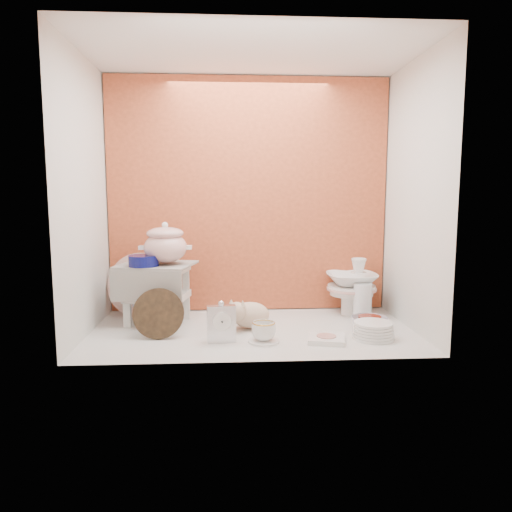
{
  "coord_description": "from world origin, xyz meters",
  "views": [
    {
      "loc": [
        -0.14,
        -2.58,
        0.76
      ],
      "look_at": [
        0.02,
        0.02,
        0.42
      ],
      "focal_mm": 33.27,
      "sensor_mm": 36.0,
      "label": 1
    }
  ],
  "objects_px": {
    "blue_white_vase": "(154,297)",
    "mantel_clock": "(221,322)",
    "floral_platter": "(140,285)",
    "plush_pig": "(250,314)",
    "gold_rim_teacup": "(264,331)",
    "crystal_bowl": "(370,323)",
    "porcelain_tower": "(352,286)",
    "soup_tureen": "(165,243)",
    "step_stool": "(157,293)",
    "dinner_plate_stack": "(373,330)"
  },
  "relations": [
    {
      "from": "gold_rim_teacup",
      "to": "crystal_bowl",
      "type": "distance_m",
      "value": 0.66
    },
    {
      "from": "dinner_plate_stack",
      "to": "porcelain_tower",
      "type": "distance_m",
      "value": 0.54
    },
    {
      "from": "plush_pig",
      "to": "dinner_plate_stack",
      "type": "relative_size",
      "value": 1.25
    },
    {
      "from": "blue_white_vase",
      "to": "mantel_clock",
      "type": "distance_m",
      "value": 0.64
    },
    {
      "from": "soup_tureen",
      "to": "gold_rim_teacup",
      "type": "relative_size",
      "value": 2.31
    },
    {
      "from": "mantel_clock",
      "to": "crystal_bowl",
      "type": "distance_m",
      "value": 0.87
    },
    {
      "from": "crystal_bowl",
      "to": "plush_pig",
      "type": "bearing_deg",
      "value": 177.08
    },
    {
      "from": "plush_pig",
      "to": "crystal_bowl",
      "type": "relative_size",
      "value": 1.33
    },
    {
      "from": "dinner_plate_stack",
      "to": "crystal_bowl",
      "type": "relative_size",
      "value": 1.07
    },
    {
      "from": "gold_rim_teacup",
      "to": "dinner_plate_stack",
      "type": "height_order",
      "value": "gold_rim_teacup"
    },
    {
      "from": "porcelain_tower",
      "to": "dinner_plate_stack",
      "type": "bearing_deg",
      "value": -91.79
    },
    {
      "from": "mantel_clock",
      "to": "plush_pig",
      "type": "distance_m",
      "value": 0.29
    },
    {
      "from": "blue_white_vase",
      "to": "crystal_bowl",
      "type": "xyz_separation_m",
      "value": [
        1.26,
        -0.29,
        -0.1
      ]
    },
    {
      "from": "step_stool",
      "to": "plush_pig",
      "type": "xyz_separation_m",
      "value": [
        0.54,
        -0.15,
        -0.1
      ]
    },
    {
      "from": "gold_rim_teacup",
      "to": "porcelain_tower",
      "type": "relative_size",
      "value": 0.35
    },
    {
      "from": "soup_tureen",
      "to": "gold_rim_teacup",
      "type": "distance_m",
      "value": 0.78
    },
    {
      "from": "soup_tureen",
      "to": "floral_platter",
      "type": "relative_size",
      "value": 0.71
    },
    {
      "from": "floral_platter",
      "to": "mantel_clock",
      "type": "relative_size",
      "value": 1.89
    },
    {
      "from": "blue_white_vase",
      "to": "mantel_clock",
      "type": "xyz_separation_m",
      "value": [
        0.42,
        -0.49,
        -0.03
      ]
    },
    {
      "from": "floral_platter",
      "to": "blue_white_vase",
      "type": "relative_size",
      "value": 1.49
    },
    {
      "from": "step_stool",
      "to": "crystal_bowl",
      "type": "relative_size",
      "value": 1.99
    },
    {
      "from": "gold_rim_teacup",
      "to": "dinner_plate_stack",
      "type": "bearing_deg",
      "value": 2.83
    },
    {
      "from": "plush_pig",
      "to": "mantel_clock",
      "type": "bearing_deg",
      "value": -141.25
    },
    {
      "from": "blue_white_vase",
      "to": "step_stool",
      "type": "bearing_deg",
      "value": -69.55
    },
    {
      "from": "mantel_clock",
      "to": "porcelain_tower",
      "type": "height_order",
      "value": "porcelain_tower"
    },
    {
      "from": "floral_platter",
      "to": "mantel_clock",
      "type": "bearing_deg",
      "value": -47.48
    },
    {
      "from": "blue_white_vase",
      "to": "gold_rim_teacup",
      "type": "distance_m",
      "value": 0.82
    },
    {
      "from": "gold_rim_teacup",
      "to": "dinner_plate_stack",
      "type": "xyz_separation_m",
      "value": [
        0.59,
        0.03,
        -0.02
      ]
    },
    {
      "from": "step_stool",
      "to": "dinner_plate_stack",
      "type": "xyz_separation_m",
      "value": [
        1.18,
        -0.38,
        -0.13
      ]
    },
    {
      "from": "gold_rim_teacup",
      "to": "soup_tureen",
      "type": "bearing_deg",
      "value": 144.91
    },
    {
      "from": "soup_tureen",
      "to": "crystal_bowl",
      "type": "xyz_separation_m",
      "value": [
        1.16,
        -0.16,
        -0.45
      ]
    },
    {
      "from": "step_stool",
      "to": "blue_white_vase",
      "type": "height_order",
      "value": "step_stool"
    },
    {
      "from": "soup_tureen",
      "to": "porcelain_tower",
      "type": "relative_size",
      "value": 0.8
    },
    {
      "from": "mantel_clock",
      "to": "crystal_bowl",
      "type": "relative_size",
      "value": 1.03
    },
    {
      "from": "blue_white_vase",
      "to": "dinner_plate_stack",
      "type": "bearing_deg",
      "value": -21.33
    },
    {
      "from": "step_stool",
      "to": "gold_rim_teacup",
      "type": "relative_size",
      "value": 3.32
    },
    {
      "from": "mantel_clock",
      "to": "step_stool",
      "type": "bearing_deg",
      "value": 128.02
    },
    {
      "from": "crystal_bowl",
      "to": "porcelain_tower",
      "type": "xyz_separation_m",
      "value": [
        -0.02,
        0.33,
        0.15
      ]
    },
    {
      "from": "step_stool",
      "to": "floral_platter",
      "type": "xyz_separation_m",
      "value": [
        -0.13,
        0.17,
        0.02
      ]
    },
    {
      "from": "floral_platter",
      "to": "plush_pig",
      "type": "xyz_separation_m",
      "value": [
        0.68,
        -0.32,
        -0.12
      ]
    },
    {
      "from": "dinner_plate_stack",
      "to": "crystal_bowl",
      "type": "height_order",
      "value": "dinner_plate_stack"
    },
    {
      "from": "blue_white_vase",
      "to": "plush_pig",
      "type": "xyz_separation_m",
      "value": [
        0.58,
        -0.25,
        -0.05
      ]
    },
    {
      "from": "plush_pig",
      "to": "porcelain_tower",
      "type": "relative_size",
      "value": 0.77
    },
    {
      "from": "plush_pig",
      "to": "dinner_plate_stack",
      "type": "bearing_deg",
      "value": -36.67
    },
    {
      "from": "crystal_bowl",
      "to": "mantel_clock",
      "type": "bearing_deg",
      "value": -166.35
    },
    {
      "from": "soup_tureen",
      "to": "plush_pig",
      "type": "distance_m",
      "value": 0.64
    },
    {
      "from": "step_stool",
      "to": "mantel_clock",
      "type": "distance_m",
      "value": 0.55
    },
    {
      "from": "gold_rim_teacup",
      "to": "porcelain_tower",
      "type": "height_order",
      "value": "porcelain_tower"
    },
    {
      "from": "floral_platter",
      "to": "crystal_bowl",
      "type": "bearing_deg",
      "value": -14.8
    },
    {
      "from": "step_stool",
      "to": "crystal_bowl",
      "type": "height_order",
      "value": "step_stool"
    }
  ]
}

